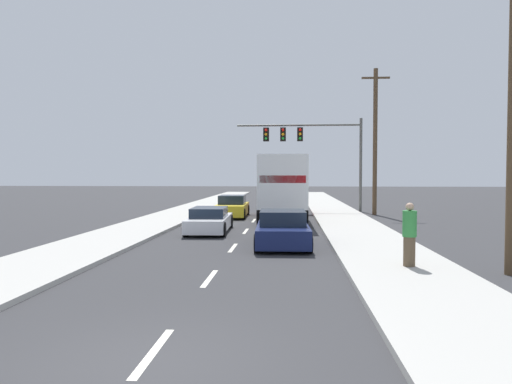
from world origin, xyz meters
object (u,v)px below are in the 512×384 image
object	(u,v)px
car_white	(210,220)
car_navy	(283,230)
utility_pole_mid	(375,140)
traffic_signal_mast	(303,140)
box_truck	(282,184)
car_yellow	(232,207)
pedestrian_near_corner	(409,235)

from	to	relation	value
car_white	car_navy	world-z (taller)	car_navy
utility_pole_mid	traffic_signal_mast	bearing A→B (deg)	151.54
car_navy	utility_pole_mid	distance (m)	15.61
car_white	box_truck	size ratio (longest dim) A/B	0.52
car_yellow	pedestrian_near_corner	world-z (taller)	pedestrian_near_corner
box_truck	utility_pole_mid	xyz separation A→B (m)	(5.96, 4.61, 2.78)
car_navy	pedestrian_near_corner	bearing A→B (deg)	-50.57
car_white	pedestrian_near_corner	bearing A→B (deg)	-50.00
traffic_signal_mast	utility_pole_mid	distance (m)	5.23
car_white	utility_pole_mid	world-z (taller)	utility_pole_mid
car_yellow	utility_pole_mid	world-z (taller)	utility_pole_mid
pedestrian_near_corner	car_navy	bearing A→B (deg)	129.43
car_white	box_truck	bearing A→B (deg)	58.24
box_truck	utility_pole_mid	distance (m)	8.03
car_yellow	box_truck	xyz separation A→B (m)	(3.14, -2.42, 1.50)
car_yellow	pedestrian_near_corner	distance (m)	17.37
utility_pole_mid	pedestrian_near_corner	xyz separation A→B (m)	(-2.27, -18.15, -3.88)
car_navy	utility_pole_mid	size ratio (longest dim) A/B	0.45
utility_pole_mid	pedestrian_near_corner	world-z (taller)	utility_pole_mid
car_white	car_navy	bearing A→B (deg)	-49.40
car_yellow	box_truck	bearing A→B (deg)	-37.65
box_truck	car_white	bearing A→B (deg)	-121.76
car_white	utility_pole_mid	distance (m)	14.19
car_navy	traffic_signal_mast	bearing A→B (deg)	85.77
car_yellow	traffic_signal_mast	world-z (taller)	traffic_signal_mast
box_truck	traffic_signal_mast	world-z (taller)	traffic_signal_mast
box_truck	pedestrian_near_corner	size ratio (longest dim) A/B	5.10
car_white	pedestrian_near_corner	distance (m)	10.82
traffic_signal_mast	utility_pole_mid	bearing A→B (deg)	-28.46
car_yellow	box_truck	size ratio (longest dim) A/B	0.49
traffic_signal_mast	pedestrian_near_corner	world-z (taller)	traffic_signal_mast
box_truck	utility_pole_mid	world-z (taller)	utility_pole_mid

